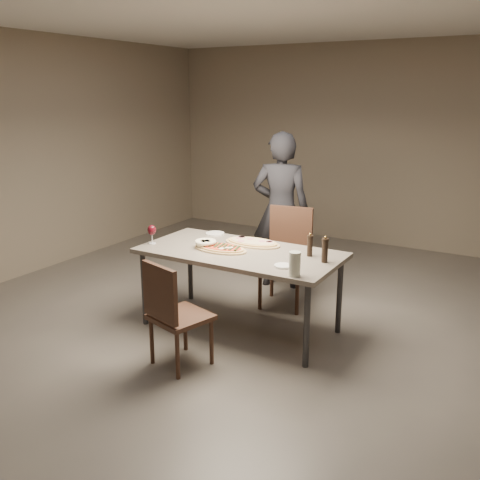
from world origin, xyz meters
The scene contains 14 objects.
room centered at (0.00, 0.00, 1.40)m, with size 7.00×7.00×7.00m.
dining_table centered at (0.00, 0.00, 0.69)m, with size 1.80×0.90×0.75m.
zucchini_pizza centered at (-0.17, -0.07, 0.77)m, with size 0.52×0.29×0.05m.
ham_pizza centered at (-0.01, 0.25, 0.77)m, with size 0.55×0.31×0.04m.
bread_basket centered at (-0.32, -0.07, 0.79)m, with size 0.20×0.20×0.07m.
oil_dish centered at (0.53, -0.22, 0.76)m, with size 0.14×0.14×0.02m.
pepper_mill_left centered at (0.60, 0.17, 0.85)m, with size 0.05×0.05×0.21m.
pepper_mill_right centered at (0.78, 0.07, 0.86)m, with size 0.06×0.06×0.23m.
carafe centered at (0.70, -0.37, 0.85)m, with size 0.09×0.09×0.19m.
wine_glass centered at (-0.83, -0.21, 0.88)m, with size 0.08×0.08×0.18m.
side_plate centered at (-0.51, 0.38, 0.76)m, with size 0.19×0.19×0.01m.
chair_near centered at (-0.09, -0.90, 0.49)m, with size 0.51×0.51×0.88m.
chair_far centered at (0.09, 0.80, 0.56)m, with size 0.54×0.54×0.99m.
diner centered at (-0.20, 1.23, 0.86)m, with size 0.63×0.41×1.73m, color black.
Camera 1 is at (2.30, -3.96, 2.12)m, focal length 40.00 mm.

